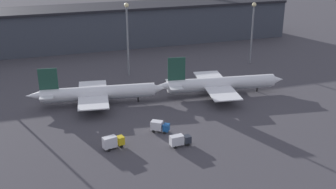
{
  "coord_description": "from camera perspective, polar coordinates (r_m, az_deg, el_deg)",
  "views": [
    {
      "loc": [
        -35.16,
        -100.11,
        55.81
      ],
      "look_at": [
        2.31,
        19.1,
        6.0
      ],
      "focal_mm": 45.0,
      "sensor_mm": 36.0,
      "label": 1
    }
  ],
  "objects": [
    {
      "name": "lamp_post_1",
      "position": [
        165.98,
        -5.53,
        8.53
      ],
      "size": [
        1.8,
        1.8,
        29.18
      ],
      "color": "slate",
      "rests_on": "ground"
    },
    {
      "name": "service_vehicle_1",
      "position": [
        114.81,
        -7.51,
        -6.38
      ],
      "size": [
        6.23,
        3.53,
        3.78
      ],
      "rotation": [
        0.0,
        0.0,
        0.27
      ],
      "color": "gold",
      "rests_on": "ground"
    },
    {
      "name": "service_vehicle_0",
      "position": [
        115.18,
        1.57,
        -6.2
      ],
      "size": [
        6.09,
        2.62,
        3.38
      ],
      "rotation": [
        0.0,
        0.0,
        0.1
      ],
      "color": "#282D38",
      "rests_on": "ground"
    },
    {
      "name": "service_vehicle_2",
      "position": [
        122.98,
        -1.18,
        -4.31
      ],
      "size": [
        5.69,
        4.87,
        3.3
      ],
      "rotation": [
        0.0,
        0.0,
        -0.59
      ],
      "color": "#195199",
      "rests_on": "ground"
    },
    {
      "name": "terminal_building",
      "position": [
        214.9,
        -7.73,
        9.23
      ],
      "size": [
        183.91,
        23.46,
        19.89
      ],
      "color": "#3D424C",
      "rests_on": "ground"
    },
    {
      "name": "lamp_post_2",
      "position": [
        185.01,
        11.39,
        9.13
      ],
      "size": [
        1.8,
        1.8,
        26.58
      ],
      "color": "slate",
      "rests_on": "ground"
    },
    {
      "name": "airplane_0",
      "position": [
        143.19,
        -9.55,
        0.17
      ],
      "size": [
        46.76,
        27.13,
        13.54
      ],
      "rotation": [
        0.0,
        0.0,
        -0.13
      ],
      "color": "white",
      "rests_on": "ground"
    },
    {
      "name": "airplane_1",
      "position": [
        150.9,
        7.07,
        1.44
      ],
      "size": [
        47.81,
        30.91,
        14.51
      ],
      "rotation": [
        0.0,
        0.0,
        -0.13
      ],
      "color": "white",
      "rests_on": "ground"
    },
    {
      "name": "ground",
      "position": [
        119.89,
        1.69,
        -6.02
      ],
      "size": [
        600.0,
        600.0,
        0.0
      ],
      "primitive_type": "plane",
      "color": "#423F44"
    }
  ]
}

